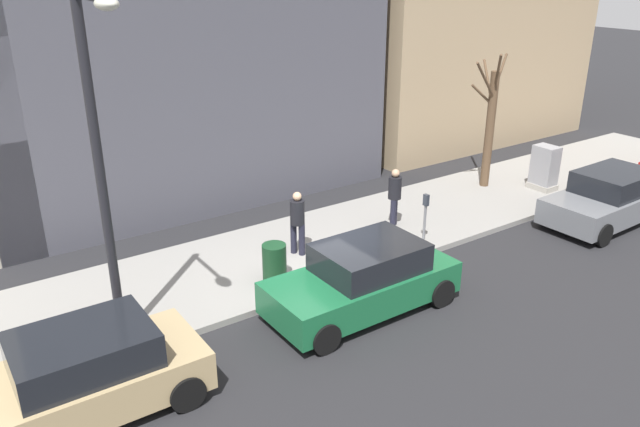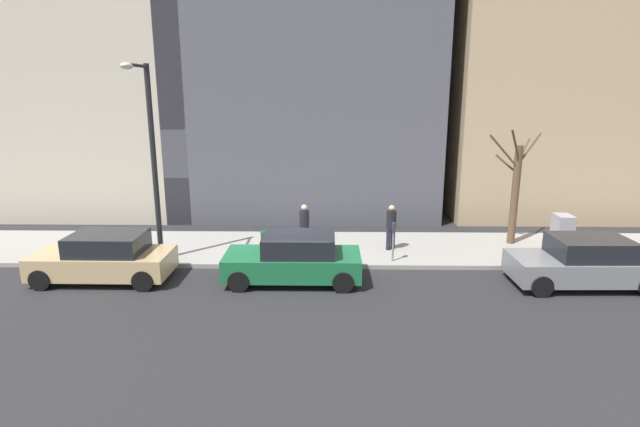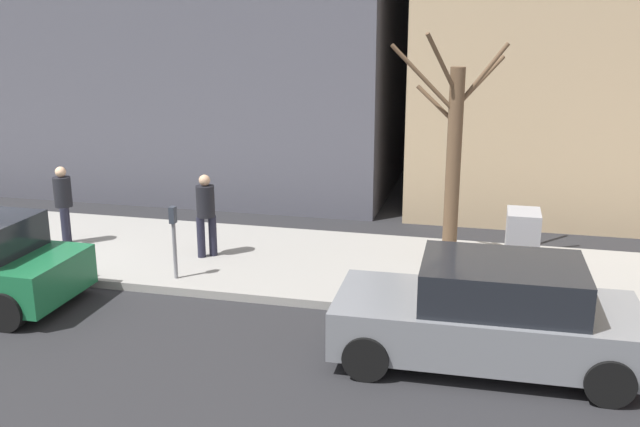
% 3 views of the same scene
% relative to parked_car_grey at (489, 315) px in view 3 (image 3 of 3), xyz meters
% --- Properties ---
extents(sidewalk, '(4.00, 36.00, 0.15)m').
position_rel_parked_car_grey_xyz_m(sidewalk, '(3.29, 9.00, -0.66)').
color(sidewalk, gray).
rests_on(sidewalk, ground).
extents(parked_car_grey, '(1.99, 4.23, 1.52)m').
position_rel_parked_car_grey_xyz_m(parked_car_grey, '(0.00, 0.00, 0.00)').
color(parked_car_grey, slate).
rests_on(parked_car_grey, ground).
extents(parking_meter, '(0.14, 0.10, 1.35)m').
position_rel_parked_car_grey_xyz_m(parking_meter, '(1.74, 5.56, 0.24)').
color(parking_meter, slate).
rests_on(parking_meter, sidewalk).
extents(utility_box, '(0.83, 0.61, 1.43)m').
position_rel_parked_car_grey_xyz_m(utility_box, '(2.59, -0.50, 0.11)').
color(utility_box, '#A8A399').
rests_on(utility_box, sidewalk).
extents(bare_tree, '(1.84, 2.11, 4.36)m').
position_rel_parked_car_grey_xyz_m(bare_tree, '(3.90, 0.80, 1.50)').
color(bare_tree, brown).
rests_on(bare_tree, sidewalk).
extents(pedestrian_near_meter, '(0.36, 0.36, 1.66)m').
position_rel_parked_car_grey_xyz_m(pedestrian_near_meter, '(3.04, 5.48, 0.35)').
color(pedestrian_near_meter, '#1E1E2D').
rests_on(pedestrian_near_meter, sidewalk).
extents(pedestrian_midblock, '(0.38, 0.36, 1.66)m').
position_rel_parked_car_grey_xyz_m(pedestrian_midblock, '(3.07, 8.64, 0.35)').
color(pedestrian_midblock, '#1E1E2D').
rests_on(pedestrian_midblock, sidewalk).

